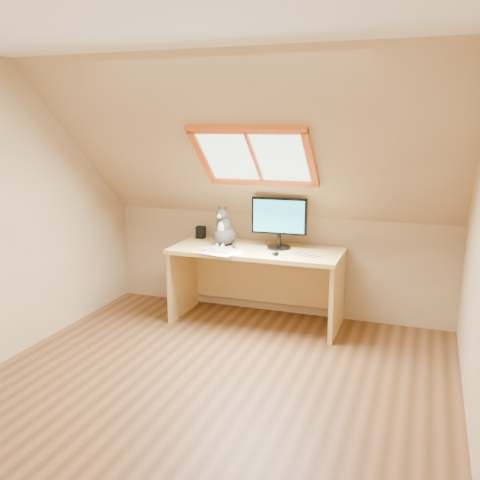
% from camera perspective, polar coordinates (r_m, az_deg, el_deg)
% --- Properties ---
extents(ground, '(3.50, 3.50, 0.00)m').
position_cam_1_polar(ground, '(4.07, -3.25, -15.46)').
color(ground, brown).
rests_on(ground, ground).
extents(room_shell, '(3.52, 3.52, 2.41)m').
position_cam_1_polar(room_shell, '(3.55, -4.12, 4.72)').
color(room_shell, tan).
rests_on(room_shell, ground).
extents(desk, '(1.61, 0.71, 0.74)m').
position_cam_1_polar(desk, '(5.18, 2.00, -3.17)').
color(desk, tan).
rests_on(desk, ground).
extents(monitor, '(0.53, 0.22, 0.48)m').
position_cam_1_polar(monitor, '(5.02, 4.20, 2.19)').
color(monitor, black).
rests_on(monitor, desk).
extents(cat, '(0.24, 0.28, 0.40)m').
position_cam_1_polar(cat, '(5.19, -1.70, 1.01)').
color(cat, '#3E3937').
rests_on(cat, desk).
extents(desk_speaker, '(0.09, 0.09, 0.12)m').
position_cam_1_polar(desk_speaker, '(5.52, -4.21, 0.82)').
color(desk_speaker, black).
rests_on(desk_speaker, desk).
extents(graphics_tablet, '(0.34, 0.28, 0.01)m').
position_cam_1_polar(graphics_tablet, '(4.99, -2.29, -1.06)').
color(graphics_tablet, '#B2B2B7').
rests_on(graphics_tablet, desk).
extents(mouse, '(0.06, 0.10, 0.03)m').
position_cam_1_polar(mouse, '(4.81, 3.80, -1.47)').
color(mouse, black).
rests_on(mouse, desk).
extents(papers, '(0.33, 0.27, 0.00)m').
position_cam_1_polar(papers, '(4.89, -1.30, -1.39)').
color(papers, white).
rests_on(papers, desk).
extents(cables, '(0.51, 0.26, 0.01)m').
position_cam_1_polar(cables, '(4.84, 6.00, -1.55)').
color(cables, silver).
rests_on(cables, desk).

